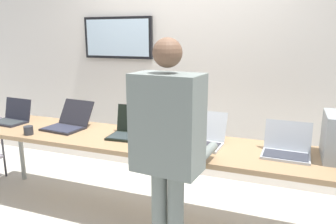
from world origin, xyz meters
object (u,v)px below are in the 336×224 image
Objects in this scene: laptop_station_2 at (129,130)px; laptop_station_4 at (286,148)px; laptop_station_0 at (12,117)px; person at (168,141)px; coffee_mug at (28,130)px; laptop_station_3 at (201,137)px; laptop_station_1 at (68,122)px; workbench at (145,144)px.

laptop_station_4 is at bearing -0.04° from laptop_station_2.
laptop_station_0 is 1.14× the size of laptop_station_2.
laptop_station_2 is at bearing 179.96° from laptop_station_4.
coffee_mug is (-1.53, 0.37, -0.20)m from person.
coffee_mug is at bearing -168.74° from laptop_station_3.
laptop_station_4 is at bearing -1.60° from laptop_station_3.
laptop_station_0 is 0.70m from laptop_station_1.
coffee_mug is at bearing -161.77° from laptop_station_2.
laptop_station_1 is 1.23× the size of laptop_station_4.
laptop_station_1 is 1.11× the size of laptop_station_3.
laptop_station_2 is 0.94m from person.
laptop_station_0 is 2.75m from laptop_station_4.
coffee_mug is (-1.07, -0.25, 0.09)m from workbench.
person is (1.33, -0.69, 0.18)m from laptop_station_1.
laptop_station_1 is at bearing 152.61° from person.
laptop_station_3 is at bearing 11.26° from coffee_mug.
person reaches higher than coffee_mug.
laptop_station_2 is (-0.18, 0.04, 0.11)m from workbench.
laptop_station_3 reaches higher than coffee_mug.
person is 1.59m from coffee_mug.
person is (2.03, -0.66, 0.18)m from laptop_station_0.
person reaches higher than laptop_station_2.
coffee_mug reaches higher than workbench.
laptop_station_4 is 2.28m from coffee_mug.
laptop_station_3 is at bearing 7.17° from workbench.
workbench is at bearing -172.83° from laptop_station_3.
person is at bearing -17.93° from laptop_station_0.
laptop_station_4 reaches higher than coffee_mug.
laptop_station_2 is (0.69, -0.02, 0.00)m from laptop_station_1.
laptop_station_3 is 0.24× the size of person.
laptop_station_3 is (0.68, 0.02, -0.00)m from laptop_station_2.
laptop_station_2 is 1.36m from laptop_station_4.
laptop_station_0 reaches higher than workbench.
laptop_station_3 is 1.11× the size of laptop_station_4.
laptop_station_3 is 0.71m from person.
laptop_station_2 is 0.94× the size of laptop_station_4.
laptop_station_4 is (1.18, 0.04, 0.10)m from workbench.
workbench is 10.78× the size of laptop_station_2.
laptop_station_1 is 0.38m from coffee_mug.
laptop_station_4 is 4.24× the size of coffee_mug.
laptop_station_2 reaches higher than laptop_station_4.
laptop_station_4 is 0.22× the size of person.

